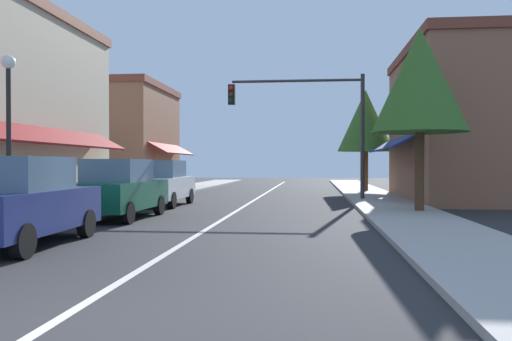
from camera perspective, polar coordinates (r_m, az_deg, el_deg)
The scene contains 13 objects.
ground_plane at distance 22.79m, azimuth -0.46°, elevation -3.40°, with size 80.00×80.00×0.00m, color #28282B.
sidewalk_left at distance 24.05m, azimuth -13.61°, elevation -3.06°, with size 2.60×56.00×0.12m, color #A39E99.
sidewalk_right at distance 22.82m, azimuth 13.42°, elevation -3.26°, with size 2.60×56.00×0.12m, color #A39E99.
lane_center_stripe at distance 22.79m, azimuth -0.46°, elevation -3.39°, with size 0.14×52.00×0.01m, color silver.
storefront_right_block at distance 25.56m, azimuth 21.60°, elevation 4.72°, with size 6.52×10.20×6.88m.
storefront_far_left at distance 34.70m, azimuth -13.75°, elevation 3.50°, with size 6.09×8.20×6.67m.
parked_car_nearest_left at distance 11.35m, azimuth -24.27°, elevation -3.13°, with size 1.88×4.15×1.77m.
parked_car_second_left at distance 16.14m, azimuth -14.62°, elevation -1.98°, with size 1.85×4.14×1.77m.
parked_car_third_left at distance 20.87m, azimuth -10.20°, elevation -1.37°, with size 1.80×4.11×1.77m.
traffic_signal_mast_arm at distance 23.62m, azimuth 6.26°, elevation 6.19°, with size 6.04×0.50×5.60m.
street_lamp_left_near at distance 15.04m, azimuth -25.21°, elevation 5.94°, with size 0.36×0.36×4.43m.
tree_right_near at distance 18.10m, azimuth 17.30°, elevation 9.28°, with size 3.10×3.10×6.06m.
tree_right_far at distance 30.83m, azimuth 11.78°, elevation 5.27°, with size 3.18×3.18×5.87m.
Camera 1 is at (2.64, -4.58, 1.62)m, focal length 36.96 mm.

